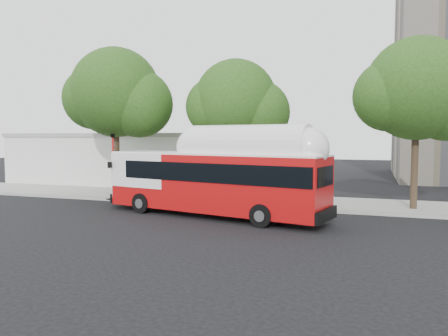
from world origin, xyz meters
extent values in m
plane|color=black|center=(0.00, 0.00, 0.00)|extent=(120.00, 120.00, 0.00)
cube|color=gray|center=(0.00, 6.50, 0.07)|extent=(60.00, 5.00, 0.15)
cube|color=gray|center=(0.00, 3.90, 0.07)|extent=(60.00, 0.30, 0.15)
cube|color=maroon|center=(-3.00, 3.90, 0.08)|extent=(10.00, 0.32, 0.16)
cylinder|color=#2D2116|center=(-9.00, 5.50, 3.04)|extent=(0.36, 0.36, 6.08)
sphere|color=#1E4112|center=(-9.00, 5.50, 6.84)|extent=(5.80, 5.80, 5.80)
sphere|color=#1E4112|center=(-7.41, 5.70, 6.08)|extent=(4.35, 4.35, 4.35)
cylinder|color=#2D2116|center=(-1.00, 6.00, 2.72)|extent=(0.36, 0.36, 5.44)
sphere|color=#1E4112|center=(-1.00, 6.00, 6.12)|extent=(5.00, 5.00, 5.00)
sphere|color=#1E4112|center=(0.38, 6.20, 5.44)|extent=(3.75, 3.75, 3.75)
cylinder|color=#2D2116|center=(9.00, 5.80, 2.88)|extent=(0.36, 0.36, 5.76)
sphere|color=#1E4112|center=(9.00, 5.80, 6.48)|extent=(5.40, 5.40, 5.40)
sphere|color=#1E4112|center=(10.48, 6.00, 5.76)|extent=(4.05, 4.05, 4.05)
cube|color=silver|center=(-14.00, 14.00, 2.00)|extent=(16.00, 10.00, 4.00)
cube|color=gray|center=(-14.00, 14.00, 4.10)|extent=(16.20, 10.20, 0.30)
cube|color=#A50B0C|center=(-0.58, 0.91, 1.71)|extent=(11.67, 4.89, 2.76)
cube|color=black|center=(-0.11, 0.81, 2.28)|extent=(10.57, 4.70, 0.90)
cube|color=white|center=(-0.58, 0.91, 3.13)|extent=(11.65, 4.82, 0.10)
cube|color=white|center=(1.28, 0.50, 3.37)|extent=(6.35, 3.18, 0.52)
cube|color=black|center=(-6.65, 2.26, 0.48)|extent=(1.11, 1.83, 0.06)
imported|color=navy|center=(-6.65, 2.26, 0.93)|extent=(0.91, 1.72, 0.86)
cylinder|color=red|center=(-8.54, 4.34, 1.96)|extent=(0.12, 0.12, 3.93)
cube|color=black|center=(-8.54, 4.34, 4.03)|extent=(0.05, 0.39, 0.25)
camera|label=1|loc=(6.89, -19.27, 3.96)|focal=35.00mm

